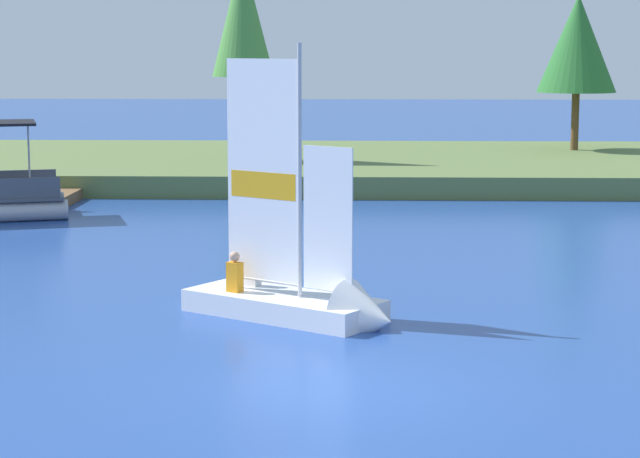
# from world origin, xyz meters

# --- Properties ---
(ground_plane) EXTENTS (200.00, 200.00, 0.00)m
(ground_plane) POSITION_xyz_m (0.00, 0.00, 0.00)
(ground_plane) COLOR #234793
(shore_bank) EXTENTS (80.00, 15.70, 0.77)m
(shore_bank) POSITION_xyz_m (0.00, 30.67, 0.39)
(shore_bank) COLOR #5B703D
(shore_bank) RESTS_ON ground
(shoreline_tree_left) EXTENTS (2.35, 2.35, 7.82)m
(shoreline_tree_left) POSITION_xyz_m (-4.21, 28.82, 6.24)
(shoreline_tree_left) COLOR brown
(shoreline_tree_left) RESTS_ON shore_bank
(shoreline_tree_midleft) EXTENTS (3.29, 3.29, 6.46)m
(shoreline_tree_midleft) POSITION_xyz_m (9.26, 33.80, 5.19)
(shoreline_tree_midleft) COLOR brown
(shoreline_tree_midleft) RESTS_ON shore_bank
(wooden_dock) EXTENTS (1.65, 5.65, 0.36)m
(wooden_dock) POSITION_xyz_m (-9.93, 20.49, 0.18)
(wooden_dock) COLOR brown
(wooden_dock) RESTS_ON ground
(sailboat) EXTENTS (4.43, 3.60, 5.65)m
(sailboat) POSITION_xyz_m (-0.57, 4.68, 0.40)
(sailboat) COLOR white
(sailboat) RESTS_ON ground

